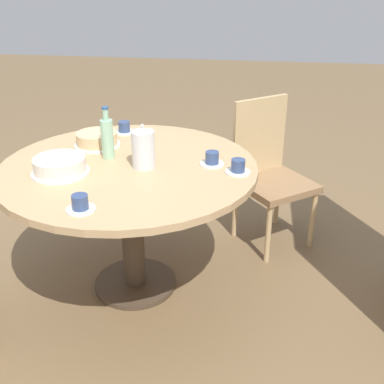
# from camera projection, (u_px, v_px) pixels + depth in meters

# --- Properties ---
(ground_plane) EXTENTS (14.00, 14.00, 0.00)m
(ground_plane) POSITION_uv_depth(u_px,v_px,m) (136.00, 285.00, 2.80)
(ground_plane) COLOR brown
(dining_table) EXTENTS (1.33, 1.33, 0.76)m
(dining_table) POSITION_uv_depth(u_px,v_px,m) (130.00, 187.00, 2.53)
(dining_table) COLOR #473828
(dining_table) RESTS_ON ground_plane
(chair_a) EXTENTS (0.59, 0.59, 0.93)m
(chair_a) POSITION_uv_depth(u_px,v_px,m) (270.00, 171.00, 3.09)
(chair_a) COLOR tan
(chair_a) RESTS_ON ground_plane
(coffee_pot) EXTENTS (0.12, 0.12, 0.23)m
(coffee_pot) POSITION_uv_depth(u_px,v_px,m) (143.00, 148.00, 2.40)
(coffee_pot) COLOR silver
(coffee_pot) RESTS_ON dining_table
(water_bottle) EXTENTS (0.07, 0.07, 0.28)m
(water_bottle) POSITION_uv_depth(u_px,v_px,m) (107.00, 137.00, 2.51)
(water_bottle) COLOR #99C6A3
(water_bottle) RESTS_ON dining_table
(cake_main) EXTENTS (0.28, 0.28, 0.08)m
(cake_main) POSITION_uv_depth(u_px,v_px,m) (60.00, 166.00, 2.36)
(cake_main) COLOR white
(cake_main) RESTS_ON dining_table
(cake_second) EXTENTS (0.26, 0.26, 0.08)m
(cake_second) POSITION_uv_depth(u_px,v_px,m) (97.00, 140.00, 2.71)
(cake_second) COLOR white
(cake_second) RESTS_ON dining_table
(cup_a) EXTENTS (0.13, 0.13, 0.07)m
(cup_a) POSITION_uv_depth(u_px,v_px,m) (124.00, 128.00, 2.92)
(cup_a) COLOR silver
(cup_a) RESTS_ON dining_table
(cup_b) EXTENTS (0.13, 0.13, 0.07)m
(cup_b) POSITION_uv_depth(u_px,v_px,m) (212.00, 159.00, 2.46)
(cup_b) COLOR silver
(cup_b) RESTS_ON dining_table
(cup_c) EXTENTS (0.13, 0.13, 0.07)m
(cup_c) POSITION_uv_depth(u_px,v_px,m) (80.00, 204.00, 2.01)
(cup_c) COLOR silver
(cup_c) RESTS_ON dining_table
(cup_d) EXTENTS (0.13, 0.13, 0.07)m
(cup_d) POSITION_uv_depth(u_px,v_px,m) (238.00, 167.00, 2.37)
(cup_d) COLOR silver
(cup_d) RESTS_ON dining_table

